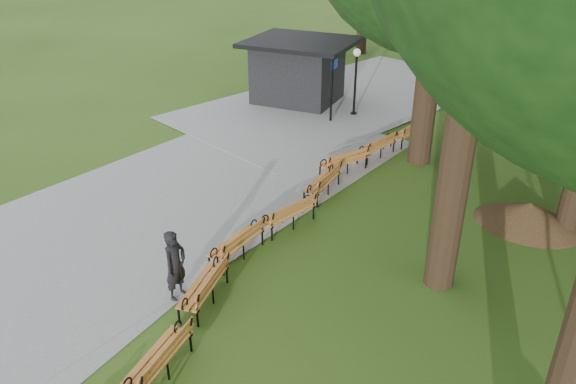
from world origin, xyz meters
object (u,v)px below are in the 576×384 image
Objects in this scene: person at (175,265)px; lamp_post at (356,67)px; bench_4 at (288,213)px; bench_7 at (376,146)px; bench_1 at (157,359)px; bench_3 at (236,242)px; dirt_mound at (528,214)px; bench_8 at (408,132)px; bench_2 at (203,286)px; bench_6 at (344,161)px; kiosk at (298,70)px; bench_5 at (322,182)px.

lamp_post is at bearing 4.55° from person.
bench_4 is 1.00× the size of bench_7.
bench_3 is (-1.48, 3.99, 0.00)m from bench_1.
dirt_mound is at bearing -31.19° from lamp_post.
lamp_post is 3.99m from bench_8.
person is 0.61× the size of lamp_post.
lamp_post is 4.95m from bench_7.
bench_1 is 1.00× the size of bench_2.
bench_1 is at bearing 21.66° from bench_4.
person reaches higher than bench_1.
bench_1 is (1.49, -1.94, -0.43)m from person.
bench_3 is (3.14, -11.37, -1.65)m from lamp_post.
person is 0.91× the size of bench_6.
bench_7 is at bearing -169.15° from bench_6.
kiosk is 2.42× the size of bench_5.
lamp_post is at bearing -165.95° from bench_5.
dirt_mound is 1.29× the size of bench_2.
lamp_post reaches higher than bench_6.
bench_8 is at bearing 145.99° from dirt_mound.
bench_2 is 1.00× the size of bench_6.
bench_8 is (0.29, 1.99, 0.00)m from bench_7.
bench_8 is at bearing 168.57° from bench_5.
bench_2 is at bearing -121.99° from dirt_mound.
bench_4 is (-1.31, 5.98, 0.00)m from bench_1.
lamp_post is 10.08m from bench_4.
person is at bearing -156.66° from bench_1.
bench_1 is 1.00× the size of bench_5.
bench_4 is at bearing -142.71° from dirt_mound.
lamp_post is (3.10, -0.16, 0.64)m from kiosk.
bench_3 is at bearing -173.75° from bench_1.
kiosk is at bearing 16.08° from person.
bench_1 is 6.13m from bench_4.
kiosk reaches higher than person.
bench_4 is at bearing 167.16° from bench_2.
lamp_post is at bearing -151.35° from bench_4.
bench_3 is at bearing -74.58° from lamp_post.
bench_7 is (2.98, -3.59, -1.65)m from lamp_post.
dirt_mound is 5.96m from bench_7.
dirt_mound is at bearing 134.57° from bench_3.
bench_8 is (-5.43, 3.67, 0.10)m from dirt_mound.
bench_2 is 3.85m from bench_4.
kiosk reaches higher than bench_4.
kiosk reaches higher than bench_8.
bench_5 is at bearing 0.23° from bench_8.
dirt_mound is (11.80, -5.43, -1.10)m from kiosk.
lamp_post is at bearing 176.39° from bench_2.
kiosk is 7.22m from bench_7.
bench_3 is 2.00m from bench_4.
bench_3 is 4.22m from bench_5.
bench_5 is at bearing 7.47° from bench_7.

